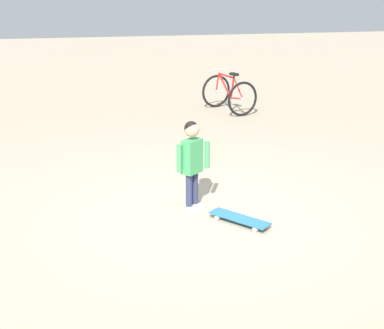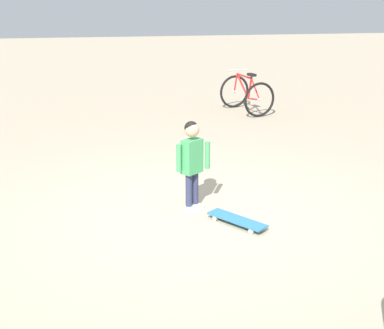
{
  "view_description": "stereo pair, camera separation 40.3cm",
  "coord_description": "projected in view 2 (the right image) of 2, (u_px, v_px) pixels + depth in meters",
  "views": [
    {
      "loc": [
        -5.54,
        1.47,
        2.47
      ],
      "look_at": [
        0.16,
        0.02,
        0.55
      ],
      "focal_mm": 50.17,
      "sensor_mm": 36.0,
      "label": 1
    },
    {
      "loc": [
        -5.63,
        1.07,
        2.47
      ],
      "look_at": [
        0.16,
        0.02,
        0.55
      ],
      "focal_mm": 50.17,
      "sensor_mm": 36.0,
      "label": 2
    }
  ],
  "objects": [
    {
      "name": "ground_plane",
      "position": [
        197.0,
        214.0,
        6.21
      ],
      "size": [
        50.0,
        50.0,
        0.0
      ],
      "primitive_type": "plane",
      "color": "tan"
    },
    {
      "name": "skateboard",
      "position": [
        237.0,
        220.0,
        5.9
      ],
      "size": [
        0.69,
        0.58,
        0.07
      ],
      "color": "teal",
      "rests_on": "ground"
    },
    {
      "name": "bicycle_near",
      "position": [
        246.0,
        94.0,
        11.27
      ],
      "size": [
        1.22,
        0.97,
        0.85
      ],
      "color": "black",
      "rests_on": "ground"
    },
    {
      "name": "child_person",
      "position": [
        192.0,
        156.0,
        6.15
      ],
      "size": [
        0.27,
        0.4,
        1.06
      ],
      "color": "#2D3351",
      "rests_on": "ground"
    }
  ]
}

